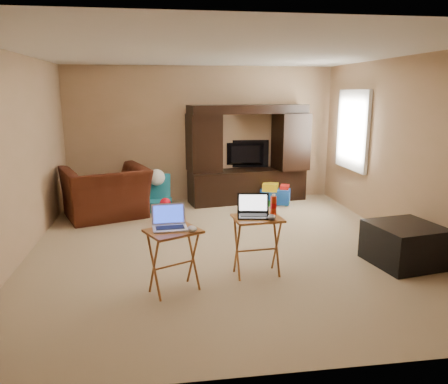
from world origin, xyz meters
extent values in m
plane|color=tan|center=(0.00, 0.00, 0.00)|extent=(5.50, 5.50, 0.00)
plane|color=silver|center=(0.00, 0.00, 2.50)|extent=(5.50, 5.50, 0.00)
plane|color=tan|center=(0.00, 2.75, 1.25)|extent=(5.00, 0.00, 5.00)
plane|color=tan|center=(0.00, -2.75, 1.25)|extent=(5.00, 0.00, 5.00)
plane|color=tan|center=(-2.50, 0.00, 1.25)|extent=(0.00, 5.50, 5.50)
plane|color=tan|center=(2.50, 0.00, 1.25)|extent=(0.00, 5.50, 5.50)
plane|color=white|center=(2.48, 1.55, 1.40)|extent=(0.00, 1.20, 1.20)
cube|color=white|center=(2.46, 1.55, 1.40)|extent=(0.06, 1.14, 1.34)
cube|color=black|center=(0.83, 2.44, 0.90)|extent=(2.27, 0.92, 1.80)
imported|color=black|center=(0.83, 2.66, 0.86)|extent=(0.92, 0.19, 0.53)
imported|color=#4C1E10|center=(-1.68, 1.69, 0.42)|extent=(1.60, 1.50, 0.83)
cube|color=black|center=(2.09, -0.90, 0.24)|extent=(0.87, 0.87, 0.49)
cube|color=#9C5325|center=(-0.67, -1.25, 0.33)|extent=(0.64, 0.59, 0.67)
cube|color=#9B5725|center=(0.26, -0.96, 0.34)|extent=(0.56, 0.46, 0.68)
cube|color=silver|center=(-0.70, -1.22, 0.79)|extent=(0.37, 0.31, 0.24)
cube|color=black|center=(0.22, -0.94, 0.80)|extent=(0.40, 0.34, 0.24)
ellipsoid|color=silver|center=(-0.48, -1.32, 0.69)|extent=(0.11, 0.15, 0.06)
ellipsoid|color=#46474C|center=(0.39, -1.08, 0.71)|extent=(0.14, 0.16, 0.06)
cylinder|color=red|center=(0.46, -0.88, 0.78)|extent=(0.07, 0.07, 0.21)
camera|label=1|loc=(-0.77, -5.50, 2.03)|focal=35.00mm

